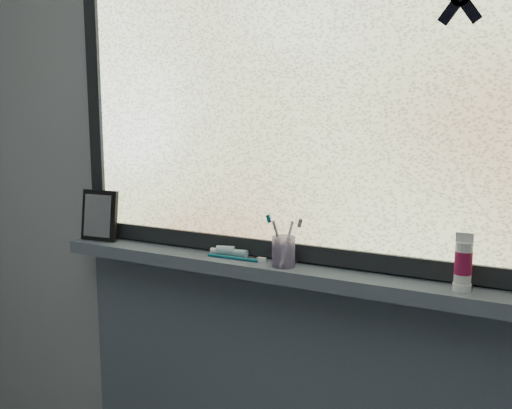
{
  "coord_description": "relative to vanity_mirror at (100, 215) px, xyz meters",
  "views": [
    {
      "loc": [
        0.64,
        -0.2,
        1.45
      ],
      "look_at": [
        -0.03,
        1.05,
        1.22
      ],
      "focal_mm": 40.0,
      "sensor_mm": 36.0,
      "label": 1
    }
  ],
  "objects": [
    {
      "name": "vanity_mirror",
      "position": [
        0.0,
        0.0,
        0.0
      ],
      "size": [
        0.14,
        0.08,
        0.17
      ],
      "primitive_type": "cube",
      "rotation": [
        0.0,
        0.0,
        0.09
      ],
      "color": "black",
      "rests_on": "windowsill"
    },
    {
      "name": "cream_tube",
      "position": [
        1.18,
        -0.0,
        -0.01
      ],
      "size": [
        0.05,
        0.05,
        0.1
      ],
      "primitive_type": "cylinder",
      "rotation": [
        0.0,
        0.0,
        0.17
      ],
      "color": "silver",
      "rests_on": "windowsill"
    },
    {
      "name": "frame_left",
      "position": [
        -0.05,
        0.06,
        0.42
      ],
      "size": [
        0.05,
        0.03,
        1.1
      ],
      "primitive_type": "cube",
      "color": "black",
      "rests_on": "wall_back"
    },
    {
      "name": "windowsill",
      "position": [
        0.73,
        0.01,
        -0.11
      ],
      "size": [
        1.62,
        0.14,
        0.04
      ],
      "primitive_type": "cube",
      "color": "#515D6D",
      "rests_on": "wall_back"
    },
    {
      "name": "window_pane",
      "position": [
        0.73,
        0.06,
        0.42
      ],
      "size": [
        1.5,
        0.01,
        1.0
      ],
      "primitive_type": "cube",
      "color": "silver",
      "rests_on": "wall_back"
    },
    {
      "name": "frame_bottom",
      "position": [
        0.73,
        0.06,
        -0.06
      ],
      "size": [
        1.6,
        0.03,
        0.05
      ],
      "primitive_type": "cube",
      "color": "black",
      "rests_on": "windowsill"
    },
    {
      "name": "toothbrush_cup",
      "position": [
        0.7,
        -0.01,
        -0.04
      ],
      "size": [
        0.08,
        0.08,
        0.09
      ],
      "primitive_type": "cylinder",
      "rotation": [
        0.0,
        0.0,
        0.38
      ],
      "color": "#B5A1D5",
      "rests_on": "windowsill"
    },
    {
      "name": "toothpaste_tube",
      "position": [
        0.51,
        0.02,
        -0.07
      ],
      "size": [
        0.18,
        0.07,
        0.03
      ],
      "primitive_type": null,
      "rotation": [
        0.0,
        0.0,
        0.23
      ],
      "color": "white",
      "rests_on": "windowsill"
    },
    {
      "name": "wall_back",
      "position": [
        0.73,
        0.08,
        0.14
      ],
      "size": [
        3.0,
        0.01,
        2.5
      ],
      "primitive_type": "cube",
      "color": "#9EA3A8",
      "rests_on": "ground"
    },
    {
      "name": "toothbrush_lying",
      "position": [
        0.53,
        -0.01,
        -0.08
      ],
      "size": [
        0.21,
        0.03,
        0.01
      ],
      "primitive_type": null,
      "rotation": [
        0.0,
        0.0,
        0.03
      ],
      "color": "#0D657A",
      "rests_on": "windowsill"
    }
  ]
}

